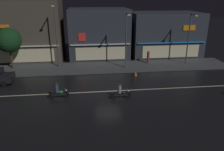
{
  "coord_description": "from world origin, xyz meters",
  "views": [
    {
      "loc": [
        -2.0,
        -20.28,
        9.08
      ],
      "look_at": [
        0.64,
        1.96,
        0.94
      ],
      "focal_mm": 35.72,
      "sensor_mm": 36.0,
      "label": 1
    }
  ],
  "objects_px": {
    "motorcycle_lead": "(58,92)",
    "pedestrian_on_sidewalk": "(148,57)",
    "streetlamp_east": "(190,35)",
    "streetlamp_mid": "(126,36)",
    "motorcycle_following": "(121,92)",
    "streetlamp_west": "(56,32)",
    "traffic_cone": "(136,73)"
  },
  "relations": [
    {
      "from": "motorcycle_lead",
      "to": "motorcycle_following",
      "type": "xyz_separation_m",
      "value": [
        5.72,
        -0.79,
        0.0
      ]
    },
    {
      "from": "motorcycle_lead",
      "to": "motorcycle_following",
      "type": "bearing_deg",
      "value": -179.44
    },
    {
      "from": "streetlamp_west",
      "to": "streetlamp_mid",
      "type": "xyz_separation_m",
      "value": [
        8.66,
        -1.51,
        -0.5
      ]
    },
    {
      "from": "streetlamp_mid",
      "to": "streetlamp_east",
      "type": "bearing_deg",
      "value": 5.71
    },
    {
      "from": "streetlamp_mid",
      "to": "traffic_cone",
      "type": "distance_m",
      "value": 4.8
    },
    {
      "from": "streetlamp_west",
      "to": "traffic_cone",
      "type": "bearing_deg",
      "value": -23.68
    },
    {
      "from": "pedestrian_on_sidewalk",
      "to": "motorcycle_following",
      "type": "distance_m",
      "value": 11.8
    },
    {
      "from": "streetlamp_west",
      "to": "streetlamp_mid",
      "type": "relative_size",
      "value": 1.14
    },
    {
      "from": "streetlamp_west",
      "to": "pedestrian_on_sidewalk",
      "type": "relative_size",
      "value": 4.37
    },
    {
      "from": "pedestrian_on_sidewalk",
      "to": "motorcycle_following",
      "type": "bearing_deg",
      "value": -42.89
    },
    {
      "from": "motorcycle_lead",
      "to": "pedestrian_on_sidewalk",
      "type": "bearing_deg",
      "value": -130.81
    },
    {
      "from": "streetlamp_mid",
      "to": "motorcycle_lead",
      "type": "height_order",
      "value": "streetlamp_mid"
    },
    {
      "from": "streetlamp_east",
      "to": "traffic_cone",
      "type": "bearing_deg",
      "value": -156.23
    },
    {
      "from": "streetlamp_mid",
      "to": "pedestrian_on_sidewalk",
      "type": "xyz_separation_m",
      "value": [
        3.45,
        1.85,
        -3.26
      ]
    },
    {
      "from": "pedestrian_on_sidewalk",
      "to": "traffic_cone",
      "type": "relative_size",
      "value": 3.27
    },
    {
      "from": "streetlamp_east",
      "to": "streetlamp_west",
      "type": "bearing_deg",
      "value": 177.84
    },
    {
      "from": "motorcycle_lead",
      "to": "streetlamp_mid",
      "type": "bearing_deg",
      "value": -126.37
    },
    {
      "from": "pedestrian_on_sidewalk",
      "to": "streetlamp_mid",
      "type": "bearing_deg",
      "value": -76.99
    },
    {
      "from": "motorcycle_following",
      "to": "streetlamp_mid",
      "type": "bearing_deg",
      "value": -108.99
    },
    {
      "from": "streetlamp_mid",
      "to": "streetlamp_east",
      "type": "xyz_separation_m",
      "value": [
        8.6,
        0.86,
        -0.13
      ]
    },
    {
      "from": "streetlamp_west",
      "to": "motorcycle_following",
      "type": "xyz_separation_m",
      "value": [
        6.64,
        -10.1,
        -4.1
      ]
    },
    {
      "from": "streetlamp_mid",
      "to": "motorcycle_lead",
      "type": "distance_m",
      "value": 11.57
    },
    {
      "from": "streetlamp_west",
      "to": "motorcycle_following",
      "type": "bearing_deg",
      "value": -56.71
    },
    {
      "from": "motorcycle_lead",
      "to": "motorcycle_following",
      "type": "relative_size",
      "value": 1.0
    },
    {
      "from": "streetlamp_mid",
      "to": "motorcycle_following",
      "type": "distance_m",
      "value": 9.54
    },
    {
      "from": "streetlamp_east",
      "to": "pedestrian_on_sidewalk",
      "type": "xyz_separation_m",
      "value": [
        -5.15,
        1.0,
        -3.12
      ]
    },
    {
      "from": "traffic_cone",
      "to": "motorcycle_following",
      "type": "bearing_deg",
      "value": -114.69
    },
    {
      "from": "motorcycle_lead",
      "to": "streetlamp_west",
      "type": "bearing_deg",
      "value": -75.98
    },
    {
      "from": "pedestrian_on_sidewalk",
      "to": "streetlamp_east",
      "type": "bearing_deg",
      "value": 63.83
    },
    {
      "from": "traffic_cone",
      "to": "motorcycle_lead",
      "type": "bearing_deg",
      "value": -148.46
    },
    {
      "from": "streetlamp_mid",
      "to": "motorcycle_lead",
      "type": "bearing_deg",
      "value": -134.77
    },
    {
      "from": "streetlamp_mid",
      "to": "streetlamp_west",
      "type": "bearing_deg",
      "value": 170.11
    }
  ]
}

